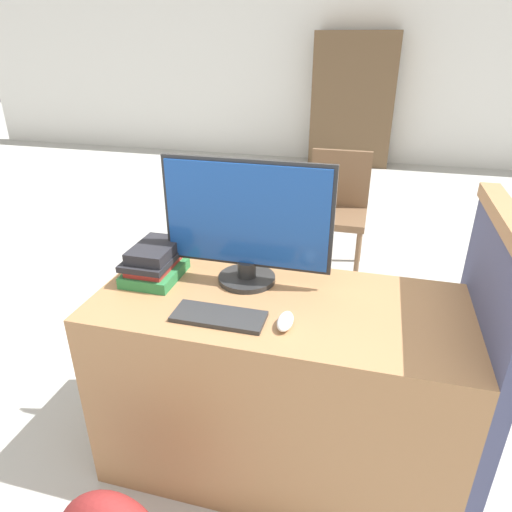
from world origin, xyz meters
TOP-DOWN VIEW (x-y plane):
  - wall_back at (0.00, 5.72)m, footprint 12.00×0.06m
  - desk at (0.00, 0.30)m, footprint 1.33×0.61m
  - carrel_divider at (0.69, 0.35)m, footprint 0.07×0.71m
  - monitor at (-0.15, 0.42)m, footprint 0.63×0.22m
  - keyboard at (-0.17, 0.14)m, footprint 0.31×0.13m
  - mouse at (0.05, 0.16)m, footprint 0.05×0.11m
  - book_stack at (-0.50, 0.36)m, footprint 0.19×0.25m
  - far_chair at (0.04, 2.21)m, footprint 0.44×0.44m
  - bookshelf_far at (-0.10, 5.48)m, footprint 1.08×0.32m

SIDE VIEW (x-z plane):
  - desk at x=0.00m, z-range 0.00..0.77m
  - far_chair at x=0.04m, z-range 0.06..0.93m
  - carrel_divider at x=0.69m, z-range 0.01..1.15m
  - keyboard at x=-0.17m, z-range 0.77..0.79m
  - mouse at x=0.05m, z-range 0.77..0.81m
  - book_stack at x=-0.50m, z-range 0.77..0.90m
  - bookshelf_far at x=-0.10m, z-range 0.00..1.71m
  - monitor at x=-0.15m, z-range 0.78..1.25m
  - wall_back at x=0.00m, z-range 0.00..2.80m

